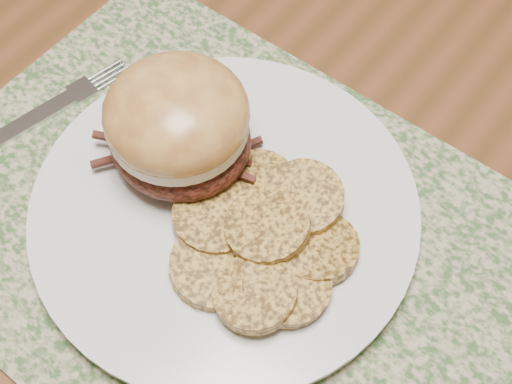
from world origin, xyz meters
TOP-DOWN VIEW (x-y plane):
  - placemat at (-0.22, -0.20)m, footprint 0.45×0.33m
  - dinner_plate at (-0.22, -0.19)m, footprint 0.26×0.26m
  - pork_sandwich at (-0.27, -0.18)m, footprint 0.12×0.12m
  - roasted_potatoes at (-0.18, -0.20)m, footprint 0.14×0.15m
  - fork at (-0.40, -0.21)m, footprint 0.05×0.17m

SIDE VIEW (x-z plane):
  - placemat at x=-0.22m, z-range 0.75..0.75m
  - fork at x=-0.40m, z-range 0.75..0.76m
  - dinner_plate at x=-0.22m, z-range 0.75..0.77m
  - roasted_potatoes at x=-0.18m, z-range 0.76..0.80m
  - pork_sandwich at x=-0.27m, z-range 0.77..0.85m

